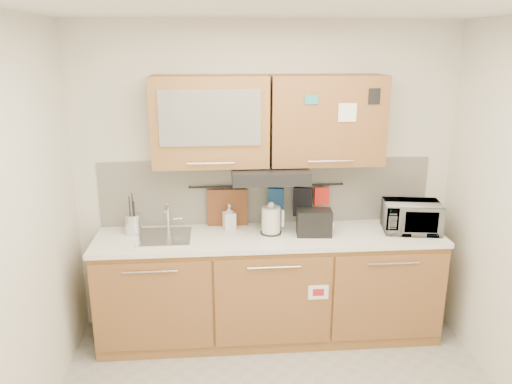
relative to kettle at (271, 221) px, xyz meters
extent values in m
plane|color=white|center=(-0.01, -1.22, 1.57)|extent=(3.20, 3.20, 0.00)
plane|color=silver|center=(-0.01, 0.28, 0.27)|extent=(3.20, 0.00, 3.20)
cube|color=#A26539|center=(-0.01, -0.02, -0.59)|extent=(2.80, 0.60, 0.88)
cube|color=black|center=(-0.01, -0.02, -0.98)|extent=(2.80, 0.54, 0.10)
cube|color=brown|center=(-0.95, -0.33, -0.56)|extent=(0.91, 0.02, 0.74)
cylinder|color=silver|center=(-0.95, -0.36, -0.25)|extent=(0.41, 0.01, 0.01)
cube|color=brown|center=(-0.01, -0.33, -0.56)|extent=(0.91, 0.02, 0.74)
cylinder|color=silver|center=(-0.01, -0.36, -0.25)|extent=(0.41, 0.01, 0.01)
cube|color=brown|center=(0.92, -0.33, -0.56)|extent=(0.91, 0.02, 0.74)
cylinder|color=silver|center=(0.92, -0.36, -0.25)|extent=(0.41, 0.01, 0.01)
cube|color=white|center=(-0.01, -0.03, -0.13)|extent=(2.82, 0.62, 0.04)
cube|color=silver|center=(-0.01, 0.27, 0.17)|extent=(2.80, 0.02, 0.56)
cube|color=#A26539|center=(-0.47, 0.10, 0.80)|extent=(0.90, 0.35, 0.70)
cube|color=silver|center=(-0.47, -0.08, 0.85)|extent=(0.76, 0.02, 0.42)
cube|color=brown|center=(0.45, 0.10, 0.80)|extent=(0.90, 0.35, 0.70)
cube|color=white|center=(0.57, -0.08, 0.88)|extent=(0.14, 0.00, 0.14)
cube|color=black|center=(-0.01, 0.03, 0.39)|extent=(0.60, 0.46, 0.10)
cube|color=silver|center=(-0.86, -0.02, -0.11)|extent=(0.42, 0.40, 0.03)
cylinder|color=silver|center=(-0.84, 0.14, 0.01)|extent=(0.03, 0.03, 0.24)
cylinder|color=silver|center=(-0.84, 0.06, 0.11)|extent=(0.02, 0.18, 0.02)
cylinder|color=black|center=(-0.01, 0.23, 0.23)|extent=(1.30, 0.02, 0.02)
cylinder|color=silver|center=(-1.12, 0.08, -0.02)|extent=(0.14, 0.14, 0.17)
cylinder|color=black|center=(-1.14, 0.09, 0.05)|extent=(0.01, 0.01, 0.32)
cylinder|color=black|center=(-1.10, 0.06, 0.03)|extent=(0.01, 0.01, 0.28)
cylinder|color=black|center=(-1.12, 0.10, 0.06)|extent=(0.01, 0.01, 0.34)
cylinder|color=black|center=(-1.13, 0.06, 0.02)|extent=(0.01, 0.01, 0.25)
cylinder|color=silver|center=(0.00, 0.00, 0.00)|extent=(0.17, 0.17, 0.22)
sphere|color=silver|center=(0.00, 0.00, 0.14)|extent=(0.05, 0.05, 0.05)
cube|color=silver|center=(0.09, 0.01, 0.02)|extent=(0.02, 0.03, 0.14)
cylinder|color=black|center=(0.00, 0.00, -0.10)|extent=(0.17, 0.17, 0.01)
cube|color=black|center=(0.34, -0.06, 0.00)|extent=(0.29, 0.19, 0.21)
cube|color=black|center=(0.29, -0.06, 0.10)|extent=(0.09, 0.13, 0.01)
cube|color=black|center=(0.39, -0.07, 0.10)|extent=(0.09, 0.13, 0.01)
imported|color=#999999|center=(1.16, -0.05, 0.02)|extent=(0.49, 0.37, 0.25)
imported|color=#999999|center=(-0.34, 0.13, 0.00)|extent=(0.12, 0.12, 0.21)
cube|color=brown|center=(-0.35, 0.21, 0.00)|extent=(0.34, 0.04, 0.42)
cube|color=navy|center=(0.06, 0.21, 0.10)|extent=(0.14, 0.06, 0.22)
cube|color=black|center=(0.30, 0.21, 0.09)|extent=(0.17, 0.09, 0.25)
cube|color=red|center=(0.46, 0.21, 0.13)|extent=(0.13, 0.04, 0.16)
camera|label=1|loc=(-0.43, -3.80, 1.38)|focal=35.00mm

